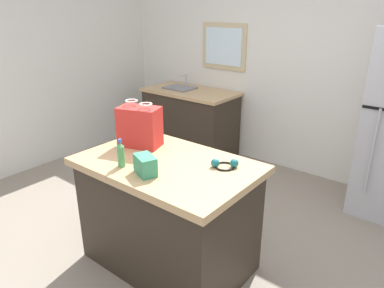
# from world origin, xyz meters

# --- Properties ---
(ground) EXTENTS (6.45, 6.45, 0.00)m
(ground) POSITION_xyz_m (0.00, 0.00, 0.00)
(ground) COLOR gray
(back_wall) EXTENTS (5.37, 0.13, 2.59)m
(back_wall) POSITION_xyz_m (-0.02, 2.29, 1.30)
(back_wall) COLOR silver
(back_wall) RESTS_ON ground
(kitchen_island) EXTENTS (1.32, 0.87, 0.90)m
(kitchen_island) POSITION_xyz_m (-0.02, -0.09, 0.46)
(kitchen_island) COLOR #33281E
(kitchen_island) RESTS_ON ground
(sink_counter) EXTENTS (1.28, 0.68, 1.08)m
(sink_counter) POSITION_xyz_m (-1.39, 1.89, 0.46)
(sink_counter) COLOR #33281E
(sink_counter) RESTS_ON ground
(shopping_bag) EXTENTS (0.37, 0.29, 0.37)m
(shopping_bag) POSITION_xyz_m (-0.41, 0.02, 1.07)
(shopping_bag) COLOR red
(shopping_bag) RESTS_ON kitchen_island
(small_box) EXTENTS (0.21, 0.17, 0.13)m
(small_box) POSITION_xyz_m (-0.00, -0.33, 0.97)
(small_box) COLOR #388E66
(small_box) RESTS_ON kitchen_island
(bottle) EXTENTS (0.05, 0.05, 0.21)m
(bottle) POSITION_xyz_m (-0.23, -0.35, 1.00)
(bottle) COLOR #4C9956
(bottle) RESTS_ON kitchen_island
(ear_defenders) EXTENTS (0.21, 0.21, 0.06)m
(ear_defenders) POSITION_xyz_m (0.36, 0.10, 0.93)
(ear_defenders) COLOR black
(ear_defenders) RESTS_ON kitchen_island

